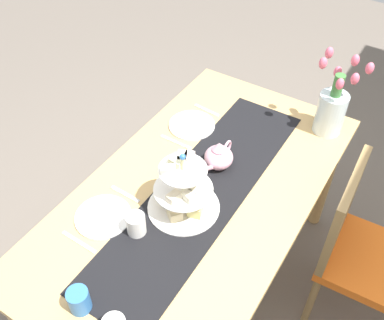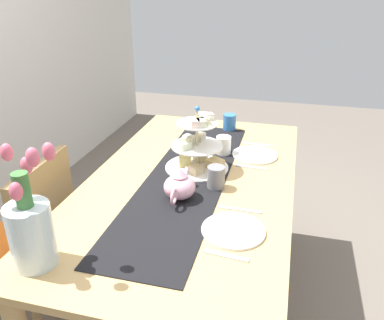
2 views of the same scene
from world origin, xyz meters
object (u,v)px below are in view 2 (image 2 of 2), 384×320
object	(u,v)px
fork_right	(251,167)
chair_left	(29,243)
teapot	(180,186)
dinner_plate_left	(233,230)
fork_left	(226,256)
dinner_plate_right	(255,155)
mug_grey	(216,177)
cream_jug	(203,120)
tulip_vase	(29,226)
tiered_cake_stand	(197,150)
knife_left	(239,210)
mug_orange	(229,122)
mug_white_text	(223,145)
dining_table	(191,200)
knife_right	(258,145)

from	to	relation	value
fork_right	chair_left	bearing A→B (deg)	117.52
teapot	fork_right	world-z (taller)	teapot
dinner_plate_left	fork_left	xyz separation A→B (m)	(-0.15, 0.00, -0.00)
dinner_plate_right	mug_grey	distance (m)	0.40
cream_jug	mug_grey	world-z (taller)	mug_grey
tulip_vase	teapot	bearing A→B (deg)	-33.24
chair_left	tulip_vase	distance (m)	0.66
chair_left	tulip_vase	bearing A→B (deg)	-136.97
tiered_cake_stand	knife_left	distance (m)	0.42
cream_jug	fork_left	xyz separation A→B (m)	(-1.18, -0.35, -0.04)
cream_jug	dinner_plate_left	world-z (taller)	cream_jug
tiered_cake_stand	mug_orange	size ratio (longest dim) A/B	3.20
teapot	fork_right	bearing A→B (deg)	-34.68
dinner_plate_left	mug_white_text	distance (m)	0.68
tulip_vase	fork_left	distance (m)	0.62
dining_table	knife_right	distance (m)	0.55
chair_left	dinner_plate_left	world-z (taller)	chair_left
tulip_vase	dinner_plate_right	distance (m)	1.17
cream_jug	mug_grey	distance (m)	0.77
tiered_cake_stand	dinner_plate_right	size ratio (longest dim) A/B	1.32
dinner_plate_left	knife_left	world-z (taller)	dinner_plate_left
dining_table	chair_left	world-z (taller)	chair_left
fork_right	mug_white_text	size ratio (longest dim) A/B	1.58
dining_table	knife_left	size ratio (longest dim) A/B	9.79
teapot	mug_grey	distance (m)	0.18
dinner_plate_right	mug_orange	distance (m)	0.39
tulip_vase	fork_right	distance (m)	1.05
knife_right	tulip_vase	bearing A→B (deg)	153.35
dinner_plate_right	mug_orange	xyz separation A→B (m)	(0.34, 0.19, 0.04)
mug_grey	mug_orange	world-z (taller)	mug_grey
fork_right	dinner_plate_right	bearing A→B (deg)	0.00
knife_left	mug_orange	distance (m)	0.90
tiered_cake_stand	dinner_plate_left	distance (m)	0.54
dinner_plate_right	cream_jug	bearing A→B (deg)	44.97
dining_table	mug_white_text	bearing A→B (deg)	-15.97
cream_jug	fork_left	bearing A→B (deg)	-163.33
dining_table	mug_orange	size ratio (longest dim) A/B	17.51
dining_table	knife_right	world-z (taller)	knife_right
tiered_cake_stand	mug_grey	xyz separation A→B (m)	(-0.16, -0.12, -0.05)
dinner_plate_left	fork_left	world-z (taller)	dinner_plate_left
tulip_vase	mug_white_text	xyz separation A→B (m)	(0.99, -0.42, -0.09)
mug_grey	mug_white_text	world-z (taller)	mug_grey
tulip_vase	fork_right	xyz separation A→B (m)	(0.86, -0.58, -0.14)
tulip_vase	fork_right	bearing A→B (deg)	-33.85
knife_left	mug_orange	size ratio (longest dim) A/B	1.79
tiered_cake_stand	teapot	size ratio (longest dim) A/B	1.28
mug_grey	mug_white_text	bearing A→B (deg)	5.43
tiered_cake_stand	dinner_plate_left	bearing A→B (deg)	-151.92
knife_right	mug_grey	size ratio (longest dim) A/B	1.79
chair_left	tiered_cake_stand	world-z (taller)	tiered_cake_stand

